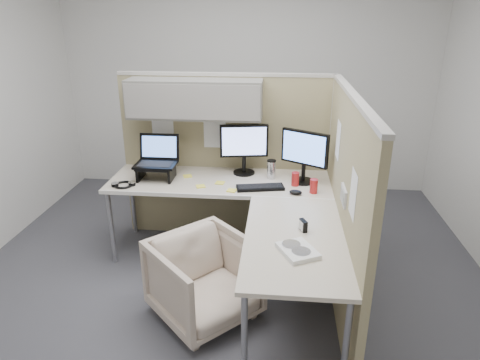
# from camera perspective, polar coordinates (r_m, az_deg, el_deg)

# --- Properties ---
(ground) EXTENTS (4.50, 4.50, 0.00)m
(ground) POSITION_cam_1_polar(r_m,az_deg,el_deg) (3.72, -1.96, -13.67)
(ground) COLOR #3E3E44
(ground) RESTS_ON ground
(partition_back) EXTENTS (2.00, 0.36, 1.63)m
(partition_back) POSITION_cam_1_polar(r_m,az_deg,el_deg) (4.03, -3.72, 6.46)
(partition_back) COLOR tan
(partition_back) RESTS_ON ground
(partition_right) EXTENTS (0.07, 2.03, 1.63)m
(partition_right) POSITION_cam_1_polar(r_m,az_deg,el_deg) (3.26, 13.60, -3.05)
(partition_right) COLOR tan
(partition_right) RESTS_ON ground
(desk) EXTENTS (2.00, 1.98, 0.73)m
(desk) POSITION_cam_1_polar(r_m,az_deg,el_deg) (3.47, 0.21, -3.27)
(desk) COLOR beige
(desk) RESTS_ON ground
(office_chair) EXTENTS (0.91, 0.91, 0.69)m
(office_chair) POSITION_cam_1_polar(r_m,az_deg,el_deg) (3.21, -4.76, -12.66)
(office_chair) COLOR beige
(office_chair) RESTS_ON ground
(monitor_left) EXTENTS (0.44, 0.20, 0.47)m
(monitor_left) POSITION_cam_1_polar(r_m,az_deg,el_deg) (3.92, 0.54, 4.66)
(monitor_left) COLOR black
(monitor_left) RESTS_ON desk
(monitor_right) EXTENTS (0.40, 0.26, 0.47)m
(monitor_right) POSITION_cam_1_polar(r_m,az_deg,el_deg) (3.75, 8.58, 3.64)
(monitor_right) COLOR black
(monitor_right) RESTS_ON desk
(laptop_station) EXTENTS (0.36, 0.31, 0.38)m
(laptop_station) POSITION_cam_1_polar(r_m,az_deg,el_deg) (3.93, -11.04, 2.29)
(laptop_station) COLOR black
(laptop_station) RESTS_ON desk
(keyboard) EXTENTS (0.42, 0.21, 0.02)m
(keyboard) POSITION_cam_1_polar(r_m,az_deg,el_deg) (3.66, 2.71, -1.01)
(keyboard) COLOR black
(keyboard) RESTS_ON desk
(mouse) EXTENTS (0.12, 0.08, 0.04)m
(mouse) POSITION_cam_1_polar(r_m,az_deg,el_deg) (3.57, 7.43, -1.63)
(mouse) COLOR black
(mouse) RESTS_ON desk
(travel_mug) EXTENTS (0.08, 0.08, 0.17)m
(travel_mug) POSITION_cam_1_polar(r_m,az_deg,el_deg) (3.87, 4.20, 1.44)
(travel_mug) COLOR silver
(travel_mug) RESTS_ON desk
(soda_can_green) EXTENTS (0.07, 0.07, 0.12)m
(soda_can_green) POSITION_cam_1_polar(r_m,az_deg,el_deg) (3.61, 9.81, -0.81)
(soda_can_green) COLOR #B21E1E
(soda_can_green) RESTS_ON desk
(soda_can_silver) EXTENTS (0.07, 0.07, 0.12)m
(soda_can_silver) POSITION_cam_1_polar(r_m,az_deg,el_deg) (3.74, 7.38, 0.13)
(soda_can_silver) COLOR #B21E1E
(soda_can_silver) RESTS_ON desk
(sticky_note_a) EXTENTS (0.10, 0.10, 0.01)m
(sticky_note_a) POSITION_cam_1_polar(r_m,az_deg,el_deg) (3.71, -5.27, -0.83)
(sticky_note_a) COLOR yellow
(sticky_note_a) RESTS_ON desk
(sticky_note_b) EXTENTS (0.09, 0.09, 0.01)m
(sticky_note_b) POSITION_cam_1_polar(r_m,az_deg,el_deg) (3.61, -1.10, -1.40)
(sticky_note_b) COLOR yellow
(sticky_note_b) RESTS_ON desk
(sticky_note_d) EXTENTS (0.09, 0.09, 0.01)m
(sticky_note_d) POSITION_cam_1_polar(r_m,az_deg,el_deg) (3.78, -2.69, -0.37)
(sticky_note_d) COLOR yellow
(sticky_note_d) RESTS_ON desk
(sticky_note_c) EXTENTS (0.10, 0.10, 0.01)m
(sticky_note_c) POSITION_cam_1_polar(r_m,az_deg,el_deg) (3.96, -7.01, 0.53)
(sticky_note_c) COLOR yellow
(sticky_note_c) RESTS_ON desk
(headphones) EXTENTS (0.20, 0.20, 0.03)m
(headphones) POSITION_cam_1_polar(r_m,az_deg,el_deg) (3.84, -15.26, -0.59)
(headphones) COLOR black
(headphones) RESTS_ON desk
(paper_stack) EXTENTS (0.29, 0.31, 0.03)m
(paper_stack) POSITION_cam_1_polar(r_m,az_deg,el_deg) (2.74, 7.69, -9.30)
(paper_stack) COLOR white
(paper_stack) RESTS_ON desk
(desk_clock) EXTENTS (0.06, 0.08, 0.08)m
(desk_clock) POSITION_cam_1_polar(r_m,az_deg,el_deg) (2.99, 8.41, -6.02)
(desk_clock) COLOR black
(desk_clock) RESTS_ON desk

